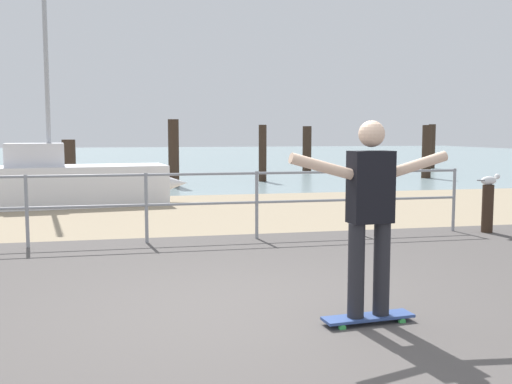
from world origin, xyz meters
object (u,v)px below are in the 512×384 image
at_px(skateboard, 368,318).
at_px(bollard_short, 488,209).
at_px(seagull, 489,180).
at_px(skateboarder, 370,207).
at_px(sailboat, 72,183).

bearing_deg(skateboard, bollard_short, 46.54).
bearing_deg(skateboard, seagull, 46.45).
bearing_deg(skateboarder, sailboat, 109.49).
xyz_separation_m(sailboat, skateboard, (3.19, -9.02, -0.45)).
bearing_deg(sailboat, seagull, -36.51).
bearing_deg(skateboard, sailboat, 109.49).
distance_m(bollard_short, seagull, 0.47).
bearing_deg(bollard_short, sailboat, 143.40).
height_order(bollard_short, seagull, seagull).
height_order(sailboat, skateboard, sailboat).
height_order(skateboard, bollard_short, bollard_short).
relative_size(sailboat, skateboard, 6.38).
relative_size(skateboarder, seagull, 3.42).
xyz_separation_m(sailboat, seagull, (6.91, -5.11, 0.35)).
bearing_deg(seagull, skateboard, -133.55).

